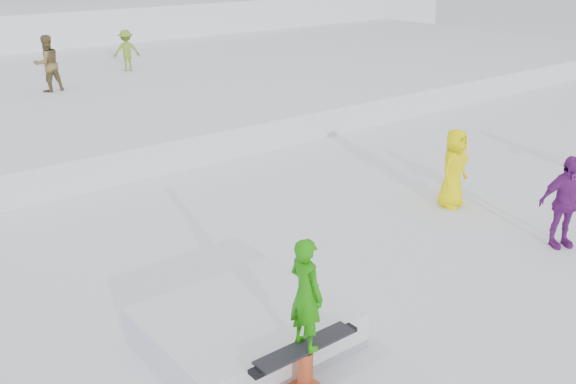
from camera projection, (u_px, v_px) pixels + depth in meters
ground at (342, 300)px, 10.07m from camera, size 120.00×120.00×0.00m
snow_midrise at (20, 97)px, 21.63m from camera, size 50.00×18.00×0.80m
walker_olive at (47, 64)px, 20.36m from camera, size 0.95×0.78×1.78m
walker_ygreen at (127, 50)px, 23.78m from camera, size 1.09×0.81×1.50m
spectator_purple at (565, 202)px, 11.60m from camera, size 1.10×0.83×1.74m
spectator_yellow at (454, 168)px, 13.43m from camera, size 0.92×0.69×1.69m
jib_rail_feature at (277, 350)px, 8.31m from camera, size 2.60×4.40×2.11m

